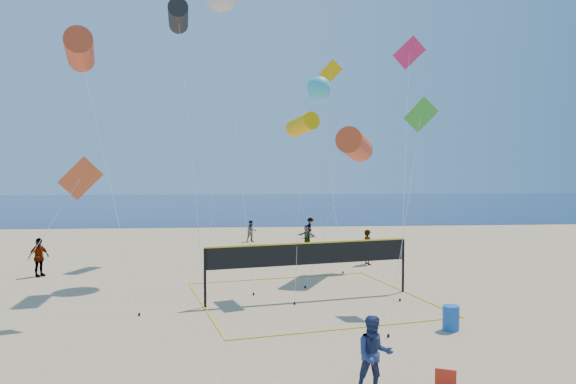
{
  "coord_description": "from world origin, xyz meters",
  "views": [
    {
      "loc": [
        -0.79,
        -11.3,
        5.56
      ],
      "look_at": [
        0.23,
        2.0,
        4.87
      ],
      "focal_mm": 35.0,
      "sensor_mm": 36.0,
      "label": 1
    }
  ],
  "objects": [
    {
      "name": "kite_0",
      "position": [
        -8.16,
        14.74,
        10.61
      ],
      "size": [
        4.48,
        7.19,
        11.42
      ],
      "rotation": [
        0.0,
        0.0,
        0.23
      ],
      "color": "#C54120",
      "rests_on": "ground"
    },
    {
      "name": "kite_9",
      "position": [
        4.86,
        25.57,
        10.85
      ],
      "size": [
        1.55,
        5.23,
        12.41
      ],
      "rotation": [
        0.0,
        0.0,
        -0.18
      ],
      "color": "#E3AB05",
      "rests_on": "ground"
    },
    {
      "name": "volleyball_net",
      "position": [
        1.81,
        11.19,
        1.59
      ],
      "size": [
        10.47,
        10.36,
        2.34
      ],
      "rotation": [
        0.0,
        0.0,
        0.23
      ],
      "color": "black",
      "rests_on": "ground"
    },
    {
      "name": "far_person_2",
      "position": [
        5.88,
        18.68,
        0.96
      ],
      "size": [
        0.63,
        0.8,
        1.91
      ],
      "primitive_type": "imported",
      "rotation": [
        0.0,
        0.0,
        1.86
      ],
      "color": "gray",
      "rests_on": "ground"
    },
    {
      "name": "trash_barrel",
      "position": [
        6.01,
        6.6,
        0.41
      ],
      "size": [
        0.7,
        0.7,
        0.82
      ],
      "primitive_type": "cylinder",
      "rotation": [
        0.0,
        0.0,
        0.35
      ],
      "color": "#1B56B4",
      "rests_on": "ground"
    },
    {
      "name": "kite_3",
      "position": [
        -6.73,
        8.95,
        4.77
      ],
      "size": [
        3.2,
        3.35,
        5.8
      ],
      "rotation": [
        0.0,
        0.0,
        0.2
      ],
      "color": "#D45326",
      "rests_on": "ground"
    },
    {
      "name": "far_person_3",
      "position": [
        -0.38,
        27.97,
        0.75
      ],
      "size": [
        0.87,
        0.77,
        1.51
      ],
      "primitive_type": "imported",
      "rotation": [
        0.0,
        0.0,
        0.31
      ],
      "color": "gray",
      "rests_on": "ground"
    },
    {
      "name": "kite_2",
      "position": [
        1.67,
        12.74,
        7.19
      ],
      "size": [
        1.38,
        3.44,
        7.69
      ],
      "rotation": [
        0.0,
        0.0,
        0.38
      ],
      "color": "#E3AB05",
      "rests_on": "ground"
    },
    {
      "name": "bystander_a",
      "position": [
        2.29,
        1.77,
        0.94
      ],
      "size": [
        0.93,
        0.73,
        1.89
      ],
      "primitive_type": "imported",
      "rotation": [
        0.0,
        0.0,
        -0.02
      ],
      "color": "navy",
      "rests_on": "ground"
    },
    {
      "name": "kite_10",
      "position": [
        4.69,
        16.52,
        6.45
      ],
      "size": [
        4.1,
        5.07,
        7.31
      ],
      "rotation": [
        0.0,
        0.0,
        -0.4
      ],
      "color": "#C54120",
      "rests_on": "ground"
    },
    {
      "name": "kite_7",
      "position": [
        3.64,
        22.28,
        10.02
      ],
      "size": [
        1.75,
        6.84,
        10.73
      ],
      "rotation": [
        0.0,
        0.0,
        0.28
      ],
      "color": "#36C1DD",
      "rests_on": "ground"
    },
    {
      "name": "kite_1",
      "position": [
        -3.9,
        15.8,
        12.44
      ],
      "size": [
        2.13,
        6.14,
        13.07
      ],
      "rotation": [
        0.0,
        0.0,
        0.11
      ],
      "color": "black",
      "rests_on": "ground"
    },
    {
      "name": "kite_4",
      "position": [
        6.03,
        10.33,
        6.96
      ],
      "size": [
        3.09,
        5.1,
        8.18
      ],
      "rotation": [
        0.0,
        0.0,
        -0.42
      ],
      "color": "green",
      "rests_on": "ground"
    },
    {
      "name": "far_person_0",
      "position": [
        -10.86,
        16.69,
        0.95
      ],
      "size": [
        1.01,
        1.18,
        1.9
      ],
      "primitive_type": "imported",
      "rotation": [
        0.0,
        0.0,
        0.98
      ],
      "color": "gray",
      "rests_on": "ground"
    },
    {
      "name": "kite_5",
      "position": [
        8.27,
        19.41,
        11.09
      ],
      "size": [
        4.03,
        9.58,
        12.68
      ],
      "rotation": [
        0.0,
        0.0,
        0.13
      ],
      "color": "#DE245C",
      "rests_on": "ground"
    },
    {
      "name": "far_person_1",
      "position": [
        3.23,
        24.94,
        0.75
      ],
      "size": [
        1.34,
        1.25,
        1.5
      ],
      "primitive_type": "imported",
      "rotation": [
        0.0,
        0.0,
        -0.72
      ],
      "color": "gray",
      "rests_on": "ground"
    },
    {
      "name": "far_person_4",
      "position": [
        4.03,
        29.98,
        0.74
      ],
      "size": [
        0.58,
        0.97,
        1.47
      ],
      "primitive_type": "imported",
      "rotation": [
        0.0,
        0.0,
        1.54
      ],
      "color": "gray",
      "rests_on": "ground"
    },
    {
      "name": "ocean",
      "position": [
        0.0,
        62.0,
        0.01
      ],
      "size": [
        140.0,
        50.0,
        0.03
      ],
      "primitive_type": "cube",
      "color": "#101F4C",
      "rests_on": "ground"
    }
  ]
}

